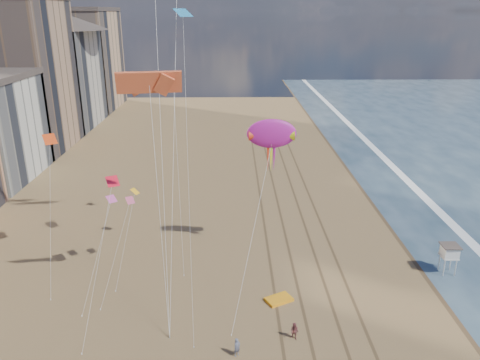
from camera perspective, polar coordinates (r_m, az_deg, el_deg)
name	(u,v)px	position (r m, az deg, el deg)	size (l,w,h in m)	color
wet_sand	(406,209)	(69.39, 19.63, -3.34)	(260.00, 260.00, 0.00)	#42301E
foam	(436,209)	(70.96, 22.81, -3.24)	(260.00, 260.00, 0.00)	white
tracks	(299,243)	(56.54, 7.15, -7.65)	(7.68, 120.00, 0.01)	brown
buildings	(7,85)	(95.17, -26.55, 10.34)	(34.72, 131.35, 29.00)	#C6B284
lifeguard_stand	(450,252)	(53.65, 24.18, -7.98)	(1.81, 1.81, 3.26)	silver
grounded_kite	(279,299)	(46.13, 4.75, -14.30)	(2.46, 1.56, 0.28)	#FF9D15
show_kite	(272,134)	(48.26, 3.86, 5.62)	(4.79, 7.42, 19.46)	#B31B94
kite_flyer_a	(237,347)	(39.54, -0.36, -19.71)	(0.58, 0.38, 1.60)	slate
kite_flyer_b	(294,331)	(41.38, 6.66, -17.83)	(0.76, 0.59, 1.56)	brown
small_kites	(124,133)	(47.18, -13.98, 5.57)	(15.97, 13.25, 20.21)	red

